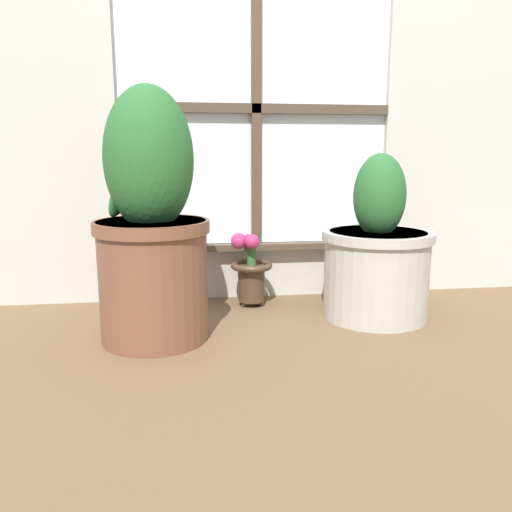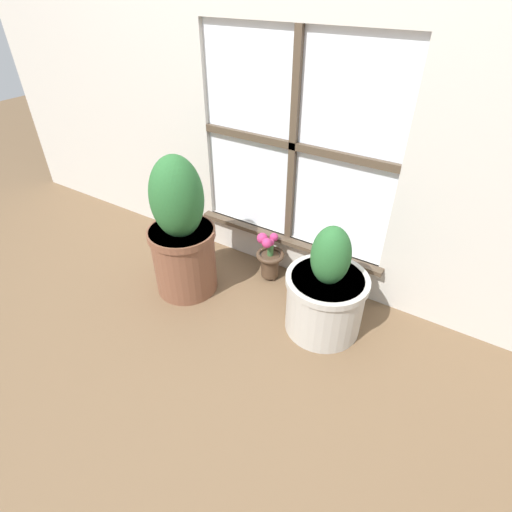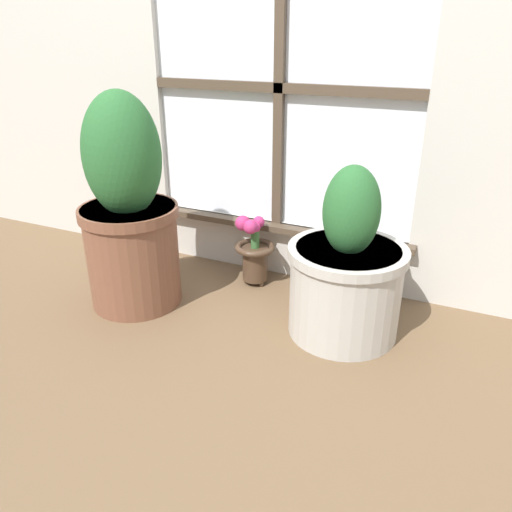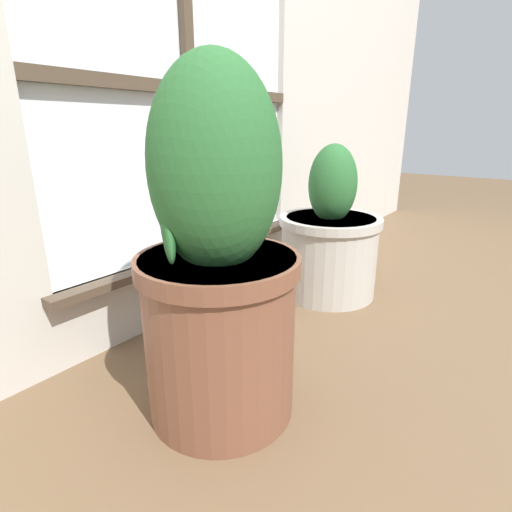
# 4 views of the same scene
# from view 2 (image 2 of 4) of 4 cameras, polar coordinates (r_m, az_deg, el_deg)

# --- Properties ---
(ground_plane) EXTENTS (10.00, 10.00, 0.00)m
(ground_plane) POSITION_cam_2_polar(r_m,az_deg,el_deg) (1.98, -4.59, -10.97)
(ground_plane) COLOR brown
(wall_with_window) EXTENTS (4.40, 0.10, 2.50)m
(wall_with_window) POSITION_cam_2_polar(r_m,az_deg,el_deg) (1.91, 6.56, 30.74)
(wall_with_window) COLOR beige
(wall_with_window) RESTS_ON ground_plane
(potted_plant_left) EXTENTS (0.35, 0.35, 0.76)m
(potted_plant_left) POSITION_cam_2_polar(r_m,az_deg,el_deg) (2.07, -10.60, 3.04)
(potted_plant_left) COLOR brown
(potted_plant_left) RESTS_ON ground_plane
(potted_plant_right) EXTENTS (0.38, 0.38, 0.57)m
(potted_plant_right) POSITION_cam_2_polar(r_m,az_deg,el_deg) (1.89, 9.95, -5.25)
(potted_plant_right) COLOR #B7B2A8
(potted_plant_right) RESTS_ON ground_plane
(flower_vase) EXTENTS (0.16, 0.16, 0.28)m
(flower_vase) POSITION_cam_2_polar(r_m,az_deg,el_deg) (2.22, 1.93, -0.15)
(flower_vase) COLOR #473323
(flower_vase) RESTS_ON ground_plane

